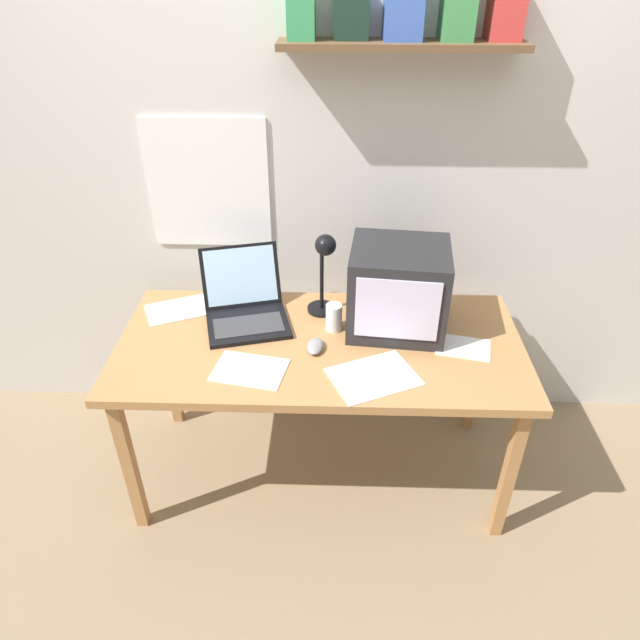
{
  "coord_description": "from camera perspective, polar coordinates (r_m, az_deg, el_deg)",
  "views": [
    {
      "loc": [
        0.06,
        -1.79,
        2.0
      ],
      "look_at": [
        0.0,
        0.0,
        0.82
      ],
      "focal_mm": 32.0,
      "sensor_mm": 36.0,
      "label": 1
    }
  ],
  "objects": [
    {
      "name": "ground_plane",
      "position": [
        2.69,
        0.0,
        -14.65
      ],
      "size": [
        12.0,
        12.0,
        0.0
      ],
      "primitive_type": "plane",
      "color": "#8F7658"
    },
    {
      "name": "open_notebook",
      "position": [
        2.08,
        -7.04,
        -4.98
      ],
      "size": [
        0.29,
        0.23,
        0.0
      ],
      "rotation": [
        0.0,
        0.0,
        -0.19
      ],
      "color": "white",
      "rests_on": "corner_desk"
    },
    {
      "name": "loose_paper_near_monitor",
      "position": [
        2.04,
        5.38,
        -5.67
      ],
      "size": [
        0.36,
        0.32,
        0.0
      ],
      "rotation": [
        0.0,
        0.0,
        0.43
      ],
      "color": "white",
      "rests_on": "corner_desk"
    },
    {
      "name": "printed_handout",
      "position": [
        2.47,
        -13.52,
        1.12
      ],
      "size": [
        0.34,
        0.28,
        0.0
      ],
      "rotation": [
        0.0,
        0.0,
        0.42
      ],
      "color": "white",
      "rests_on": "corner_desk"
    },
    {
      "name": "loose_paper_near_laptop",
      "position": [
        2.24,
        14.11,
        -2.65
      ],
      "size": [
        0.23,
        0.18,
        0.0
      ],
      "rotation": [
        0.0,
        0.0,
        -0.22
      ],
      "color": "white",
      "rests_on": "corner_desk"
    },
    {
      "name": "laptop",
      "position": [
        2.34,
        -7.53,
        1.71
      ],
      "size": [
        0.4,
        0.43,
        0.25
      ],
      "rotation": [
        0.0,
        0.0,
        0.26
      ],
      "color": "black",
      "rests_on": "corner_desk"
    },
    {
      "name": "desk_lamp",
      "position": [
        2.25,
        0.41,
        5.55
      ],
      "size": [
        0.12,
        0.15,
        0.37
      ],
      "rotation": [
        0.0,
        0.0,
        0.32
      ],
      "color": "black",
      "rests_on": "corner_desk"
    },
    {
      "name": "juice_glass",
      "position": [
        2.25,
        1.39,
        0.16
      ],
      "size": [
        0.06,
        0.06,
        0.11
      ],
      "color": "white",
      "rests_on": "corner_desk"
    },
    {
      "name": "crt_monitor",
      "position": [
        2.23,
        7.8,
        3.13
      ],
      "size": [
        0.4,
        0.38,
        0.34
      ],
      "rotation": [
        0.0,
        0.0,
        -0.1
      ],
      "color": "#232326",
      "rests_on": "corner_desk"
    },
    {
      "name": "back_wall",
      "position": [
        2.41,
        0.51,
        16.84
      ],
      "size": [
        5.6,
        0.24,
        2.6
      ],
      "color": "silver",
      "rests_on": "ground_plane"
    },
    {
      "name": "computer_mouse",
      "position": [
        2.15,
        -0.49,
        -2.63
      ],
      "size": [
        0.07,
        0.11,
        0.03
      ],
      "rotation": [
        0.0,
        0.0,
        -0.12
      ],
      "color": "gray",
      "rests_on": "corner_desk"
    },
    {
      "name": "corner_desk",
      "position": [
        2.24,
        0.0,
        -3.42
      ],
      "size": [
        1.57,
        0.74,
        0.72
      ],
      "color": "#B17A47",
      "rests_on": "ground_plane"
    }
  ]
}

